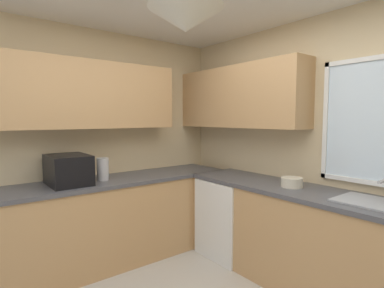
# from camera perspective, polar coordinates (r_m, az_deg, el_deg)

# --- Properties ---
(room_shell) EXTENTS (3.98, 3.54, 2.60)m
(room_shell) POSITION_cam_1_polar(r_m,az_deg,el_deg) (2.37, 2.21, 9.07)
(room_shell) COLOR beige
(room_shell) RESTS_ON ground_plane
(counter_run_left) EXTENTS (0.65, 3.15, 0.91)m
(counter_run_left) POSITION_cam_1_polar(r_m,az_deg,el_deg) (3.41, -18.20, -14.21)
(counter_run_left) COLOR tan
(counter_run_left) RESTS_ON ground_plane
(counter_run_back) EXTENTS (3.07, 0.65, 0.91)m
(counter_run_back) POSITION_cam_1_polar(r_m,az_deg,el_deg) (2.96, 25.04, -17.40)
(counter_run_back) COLOR tan
(counter_run_back) RESTS_ON ground_plane
(dishwasher) EXTENTS (0.60, 0.60, 0.87)m
(dishwasher) POSITION_cam_1_polar(r_m,az_deg,el_deg) (3.59, 7.47, -13.43)
(dishwasher) COLOR white
(dishwasher) RESTS_ON ground_plane
(microwave) EXTENTS (0.48, 0.36, 0.29)m
(microwave) POSITION_cam_1_polar(r_m,az_deg,el_deg) (3.20, -22.30, -4.50)
(microwave) COLOR black
(microwave) RESTS_ON counter_run_left
(kettle) EXTENTS (0.12, 0.12, 0.24)m
(kettle) POSITION_cam_1_polar(r_m,az_deg,el_deg) (3.29, -16.46, -4.57)
(kettle) COLOR #B7B7BC
(kettle) RESTS_ON counter_run_left
(sink_assembly) EXTENTS (0.60, 0.40, 0.19)m
(sink_assembly) POSITION_cam_1_polar(r_m,az_deg,el_deg) (2.70, 31.90, -9.46)
(sink_assembly) COLOR #9EA0A5
(sink_assembly) RESTS_ON counter_run_back
(bowl) EXTENTS (0.20, 0.20, 0.09)m
(bowl) POSITION_cam_1_polar(r_m,az_deg,el_deg) (3.02, 18.28, -6.86)
(bowl) COLOR beige
(bowl) RESTS_ON counter_run_back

